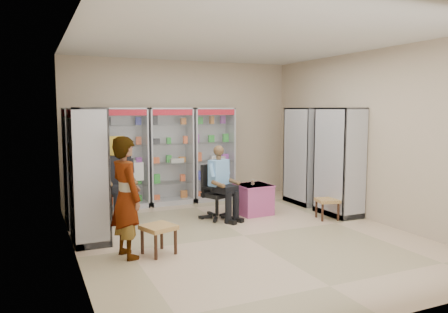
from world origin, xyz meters
name	(u,v)px	position (x,y,z in m)	size (l,w,h in m)	color
floor	(244,236)	(0.00, 0.00, 0.00)	(6.00, 6.00, 0.00)	tan
room_shell	(244,109)	(0.00, 0.00, 1.97)	(5.02, 6.02, 3.01)	tan
cabinet_back_left	(124,158)	(-1.30, 2.73, 1.00)	(0.90, 0.50, 2.00)	#B2B4BA
cabinet_back_mid	(170,156)	(-0.35, 2.73, 1.00)	(0.90, 0.50, 2.00)	#ABAEB3
cabinet_back_right	(212,154)	(0.60, 2.73, 1.00)	(0.90, 0.50, 2.00)	#A5A7AC
cabinet_right_far	(305,156)	(2.23, 1.60, 1.00)	(0.50, 0.90, 2.00)	#9EA1A5
cabinet_right_near	(339,162)	(2.23, 0.50, 1.00)	(0.50, 0.90, 2.00)	#A0A3A6
cabinet_left_far	(80,166)	(-2.23, 1.80, 1.00)	(0.50, 0.90, 2.00)	#A2A4A9
cabinet_left_near	(88,175)	(-2.23, 0.70, 1.00)	(0.50, 0.90, 2.00)	#B7B9BF
wooden_chair	(119,192)	(-1.55, 2.00, 0.47)	(0.42, 0.42, 0.94)	#321C13
seated_customer	(119,181)	(-1.55, 1.95, 0.67)	(0.44, 0.60, 1.34)	black
office_chair	(217,192)	(0.04, 1.16, 0.49)	(0.54, 0.54, 0.98)	black
seated_shopkeeper	(218,185)	(0.04, 1.11, 0.62)	(0.41, 0.57, 1.25)	#629BC3
pink_trunk	(254,199)	(0.81, 1.19, 0.28)	(0.58, 0.56, 0.56)	#A9437E
tea_glass	(253,182)	(0.79, 1.19, 0.61)	(0.07, 0.07, 0.09)	#4E1306
woven_stool_a	(327,209)	(1.84, 0.31, 0.18)	(0.37, 0.37, 0.37)	#B27C4B
woven_stool_b	(159,240)	(-1.45, -0.31, 0.20)	(0.40, 0.40, 0.40)	#B0724A
standing_man	(126,197)	(-1.87, -0.24, 0.81)	(0.59, 0.39, 1.62)	gray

